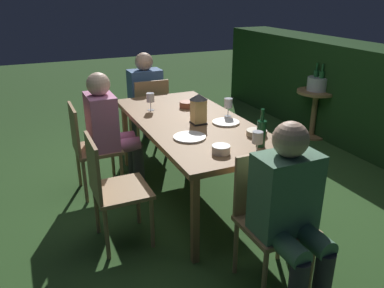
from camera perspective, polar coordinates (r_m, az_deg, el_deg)
The scene contains 21 objects.
ground_plane at distance 3.74m, azimuth 0.00°, elevation -7.37°, with size 16.00×16.00×0.00m, color #2D5123.
dining_table at distance 3.46m, azimuth 0.00°, elevation 2.61°, with size 1.95×0.91×0.74m.
chair_side_left_a at distance 3.70m, azimuth -14.88°, elevation -0.15°, with size 0.42×0.40×0.87m.
person_in_pink at distance 3.68m, azimuth -12.12°, elevation 2.51°, with size 0.38×0.47×1.15m.
chair_head_near at distance 4.60m, azimuth -6.27°, elevation 4.83°, with size 0.40×0.42×0.87m.
person_in_blue at distance 4.74m, azimuth -7.09°, elevation 7.21°, with size 0.48×0.38×1.15m.
chair_head_far at distance 2.58m, azimuth 11.35°, elevation -9.97°, with size 0.40×0.42×0.87m.
person_in_green at distance 2.37m, azimuth 14.35°, elevation -9.05°, with size 0.48×0.38×1.15m.
chair_side_left_b at distance 2.91m, azimuth -11.78°, elevation -6.09°, with size 0.42×0.40×0.87m.
lantern_centerpiece at distance 3.32m, azimuth 0.96°, elevation 5.43°, with size 0.15×0.15×0.27m.
green_bottle_on_table at distance 2.89m, azimuth 10.16°, elevation 1.66°, with size 0.07×0.07×0.29m.
wine_glass_a at distance 3.55m, azimuth 5.37°, elevation 5.90°, with size 0.08×0.08×0.17m.
wine_glass_b at distance 3.73m, azimuth -6.15°, elevation 6.70°, with size 0.08×0.08×0.17m.
wine_glass_c at distance 2.74m, azimuth 9.64°, elevation 0.79°, with size 0.08×0.08×0.17m.
plate_a at distance 3.04m, azimuth -0.37°, elevation 1.03°, with size 0.26×0.26×0.01m, color silver.
plate_b at distance 3.39m, azimuth 5.01°, elevation 3.21°, with size 0.24×0.24×0.01m, color white.
bowl_olives at distance 2.76m, azimuth 4.30°, elevation -0.74°, with size 0.13×0.13×0.06m.
bowl_bread at distance 3.13m, azimuth 9.50°, elevation 1.67°, with size 0.16×0.16×0.05m.
bowl_salad at distance 3.83m, azimuth -0.73°, elevation 5.87°, with size 0.15×0.15×0.06m.
side_table at distance 5.28m, azimuth 17.63°, elevation 5.30°, with size 0.49×0.49×0.62m.
ice_bucket at distance 5.20m, azimuth 18.03°, elevation 8.59°, with size 0.26×0.26×0.34m.
Camera 1 is at (2.97, -1.34, 1.84)m, focal length 36.20 mm.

